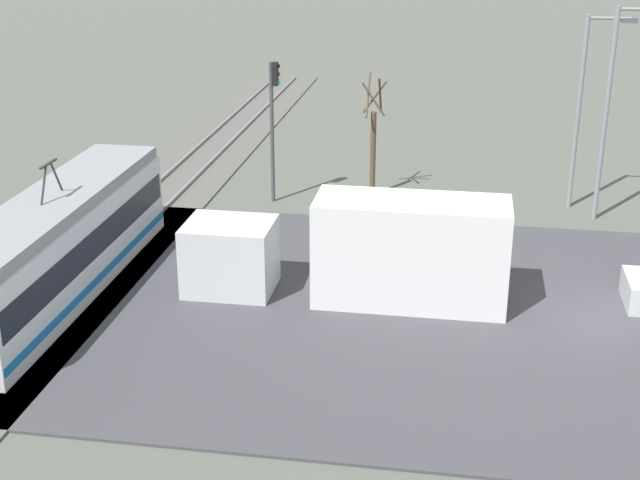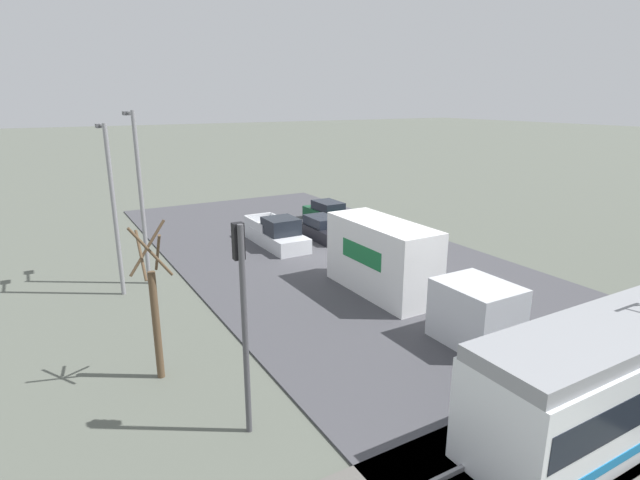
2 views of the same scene
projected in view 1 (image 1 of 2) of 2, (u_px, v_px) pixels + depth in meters
The scene contains 9 objects.
ground_plane at pixel (600, 326), 26.92m from camera, with size 320.00×320.00×0.00m, color #565B51.
road_surface at pixel (600, 325), 26.90m from camera, with size 16.54×37.29×0.08m.
rail_bed at pixel (67, 287), 29.49m from camera, with size 74.33×4.40×0.22m.
light_rail_tram at pixel (58, 246), 28.62m from camera, with size 12.72×2.67×4.33m.
box_truck at pixel (366, 253), 28.06m from camera, with size 2.34×10.25×3.38m.
traffic_light_pole at pixel (273, 114), 36.56m from camera, with size 0.28×0.47×5.90m.
street_tree at pixel (373, 142), 37.80m from camera, with size 1.23×1.02×5.24m.
street_lamp_near_crossing at pixel (585, 99), 35.59m from camera, with size 0.36×1.95×7.85m.
street_lamp_mid_block at pixel (613, 101), 34.10m from camera, with size 0.36×1.95×8.36m.
Camera 1 is at (-25.21, 4.42, 12.17)m, focal length 50.00 mm.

